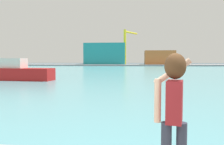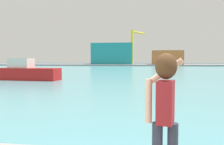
# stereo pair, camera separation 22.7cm
# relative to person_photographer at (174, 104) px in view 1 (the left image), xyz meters

# --- Properties ---
(ground_plane) EXTENTS (220.00, 220.00, 0.00)m
(ground_plane) POSITION_rel_person_photographer_xyz_m (-1.14, 49.08, -1.74)
(ground_plane) COLOR #334751
(harbor_water) EXTENTS (140.00, 100.00, 0.02)m
(harbor_water) POSITION_rel_person_photographer_xyz_m (-1.14, 51.08, -1.73)
(harbor_water) COLOR #599EA8
(harbor_water) RESTS_ON ground_plane
(far_shore_dock) EXTENTS (140.00, 20.00, 0.54)m
(far_shore_dock) POSITION_rel_person_photographer_xyz_m (-1.14, 91.08, -1.47)
(far_shore_dock) COLOR gray
(far_shore_dock) RESTS_ON ground_plane
(person_photographer) EXTENTS (0.53, 0.57, 1.74)m
(person_photographer) POSITION_rel_person_photographer_xyz_m (0.00, 0.00, 0.00)
(person_photographer) COLOR #2D3342
(person_photographer) RESTS_ON quay_promenade
(boat_moored) EXTENTS (7.41, 2.73, 2.47)m
(boat_moored) POSITION_rel_person_photographer_xyz_m (-13.36, 21.64, -0.82)
(boat_moored) COLOR #B21919
(boat_moored) RESTS_ON harbor_water
(warehouse_left) EXTENTS (16.40, 10.85, 8.47)m
(warehouse_left) POSITION_rel_person_photographer_xyz_m (-12.37, 91.46, 3.04)
(warehouse_left) COLOR teal
(warehouse_left) RESTS_ON far_shore_dock
(warehouse_right) EXTENTS (11.54, 8.02, 5.38)m
(warehouse_right) POSITION_rel_person_photographer_xyz_m (9.38, 88.92, 1.49)
(warehouse_right) COLOR #B26633
(warehouse_right) RESTS_ON far_shore_dock
(port_crane) EXTENTS (5.49, 9.17, 13.75)m
(port_crane) POSITION_rel_person_photographer_xyz_m (-3.67, 89.39, 7.24)
(port_crane) COLOR yellow
(port_crane) RESTS_ON far_shore_dock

